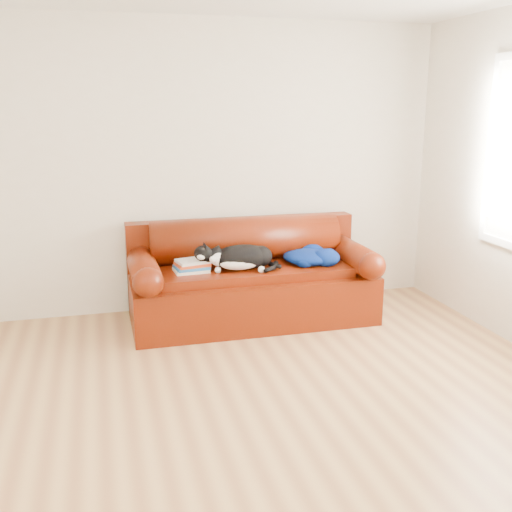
{
  "coord_description": "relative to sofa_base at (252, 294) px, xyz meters",
  "views": [
    {
      "loc": [
        -0.89,
        -3.38,
        1.86
      ],
      "look_at": [
        0.36,
        1.35,
        0.62
      ],
      "focal_mm": 42.0,
      "sensor_mm": 36.0,
      "label": 1
    }
  ],
  "objects": [
    {
      "name": "cat",
      "position": [
        -0.12,
        -0.12,
        0.36
      ],
      "size": [
        0.73,
        0.33,
        0.27
      ],
      "rotation": [
        0.0,
        0.0,
        -0.1
      ],
      "color": "black",
      "rests_on": "sofa_base"
    },
    {
      "name": "ground",
      "position": [
        -0.36,
        -1.49,
        -0.24
      ],
      "size": [
        4.5,
        4.5,
        0.0
      ],
      "primitive_type": "plane",
      "color": "#915F3A",
      "rests_on": "ground"
    },
    {
      "name": "book_stack",
      "position": [
        -0.53,
        -0.06,
        0.31
      ],
      "size": [
        0.3,
        0.25,
        0.1
      ],
      "rotation": [
        0.0,
        0.0,
        0.15
      ],
      "color": "white",
      "rests_on": "sofa_base"
    },
    {
      "name": "room_shell",
      "position": [
        -0.24,
        -1.48,
        1.43
      ],
      "size": [
        4.52,
        4.02,
        2.61
      ],
      "color": "beige",
      "rests_on": "ground"
    },
    {
      "name": "blanket",
      "position": [
        0.51,
        -0.08,
        0.33
      ],
      "size": [
        0.52,
        0.5,
        0.15
      ],
      "rotation": [
        0.0,
        0.0,
        -0.3
      ],
      "color": "#020F40",
      "rests_on": "sofa_base"
    },
    {
      "name": "sofa_base",
      "position": [
        0.0,
        0.0,
        0.0
      ],
      "size": [
        2.1,
        0.9,
        0.5
      ],
      "color": "#3E0E02",
      "rests_on": "ground"
    },
    {
      "name": "sofa_back",
      "position": [
        -0.0,
        0.24,
        0.3
      ],
      "size": [
        2.1,
        1.01,
        0.88
      ],
      "color": "#3E0E02",
      "rests_on": "ground"
    }
  ]
}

